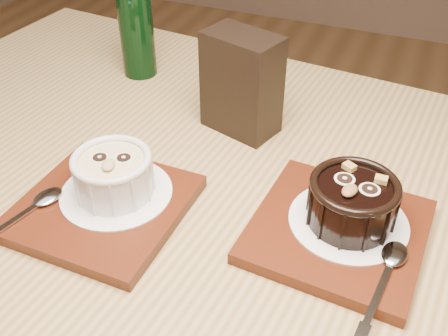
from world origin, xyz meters
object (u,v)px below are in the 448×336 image
at_px(tray_left, 103,207).
at_px(table, 226,264).
at_px(tray_right, 338,231).
at_px(green_bottle, 136,28).
at_px(ramekin_white, 113,173).
at_px(ramekin_dark, 352,200).
at_px(condiment_stand, 242,84).

bearing_deg(tray_left, table, 22.49).
relative_size(tray_right, green_bottle, 0.88).
relative_size(table, ramekin_white, 14.04).
relative_size(ramekin_white, green_bottle, 0.45).
xyz_separation_m(ramekin_white, ramekin_dark, (0.26, 0.06, 0.00)).
bearing_deg(ramekin_white, tray_right, -10.89).
bearing_deg(ramekin_dark, tray_right, -112.78).
height_order(table, green_bottle, green_bottle).
relative_size(ramekin_white, condiment_stand, 0.65).
bearing_deg(ramekin_dark, tray_left, -149.84).
height_order(condiment_stand, green_bottle, green_bottle).
bearing_deg(condiment_stand, table, -74.37).
distance_m(table, tray_right, 0.16).
bearing_deg(green_bottle, condiment_stand, -22.94).
height_order(table, tray_left, tray_left).
bearing_deg(table, ramekin_white, -164.27).
height_order(tray_left, condiment_stand, condiment_stand).
relative_size(ramekin_white, tray_right, 0.50).
bearing_deg(tray_left, ramekin_dark, 15.64).
bearing_deg(condiment_stand, green_bottle, 157.06).
xyz_separation_m(ramekin_white, tray_right, (0.25, 0.04, -0.04)).
bearing_deg(tray_left, tray_right, 13.88).
distance_m(table, green_bottle, 0.41).
xyz_separation_m(ramekin_dark, condiment_stand, (-0.18, 0.15, 0.02)).
distance_m(tray_right, ramekin_dark, 0.04).
bearing_deg(tray_left, ramekin_white, 69.70).
height_order(tray_right, green_bottle, green_bottle).
bearing_deg(tray_left, green_bottle, 112.41).
bearing_deg(ramekin_white, green_bottle, 93.93).
xyz_separation_m(ramekin_dark, green_bottle, (-0.40, 0.24, 0.03)).
relative_size(tray_right, condiment_stand, 1.29).
relative_size(table, green_bottle, 6.25).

